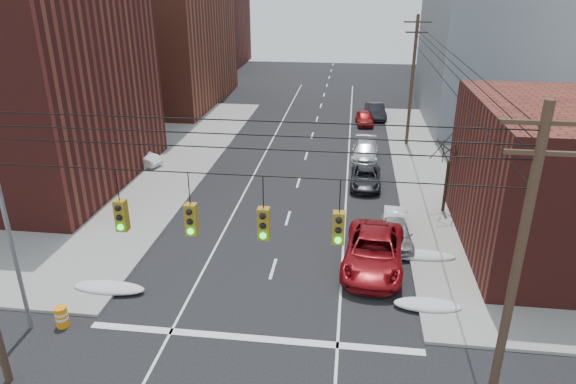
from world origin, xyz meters
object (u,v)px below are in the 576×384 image
(parked_car_f, at_px, (376,111))
(construction_barrel, at_px, (62,317))
(red_pickup, at_px, (374,252))
(parked_car_a, at_px, (396,233))
(lot_car_a, at_px, (138,157))
(parked_car_b, at_px, (395,224))
(parked_car_d, at_px, (365,151))
(parked_car_e, at_px, (364,118))
(lot_car_b, at_px, (133,138))
(lot_car_c, at_px, (23,181))
(lot_car_d, at_px, (90,141))
(parked_car_c, at_px, (366,178))

(parked_car_f, relative_size, construction_barrel, 5.02)
(red_pickup, height_order, parked_car_a, red_pickup)
(lot_car_a, bearing_deg, parked_car_b, -97.14)
(parked_car_b, bearing_deg, parked_car_d, 100.93)
(lot_car_a, bearing_deg, parked_car_a, -100.32)
(parked_car_b, bearing_deg, construction_barrel, -140.49)
(red_pickup, relative_size, parked_car_e, 1.62)
(parked_car_d, relative_size, lot_car_b, 1.09)
(lot_car_c, relative_size, lot_car_d, 1.20)
(lot_car_b, height_order, construction_barrel, lot_car_b)
(lot_car_a, height_order, lot_car_c, lot_car_c)
(parked_car_b, bearing_deg, parked_car_e, 97.54)
(lot_car_c, bearing_deg, lot_car_b, -42.53)
(lot_car_a, bearing_deg, parked_car_c, -78.12)
(lot_car_b, relative_size, lot_car_c, 1.00)
(lot_car_b, bearing_deg, parked_car_e, -53.31)
(lot_car_c, relative_size, construction_barrel, 4.95)
(lot_car_c, bearing_deg, parked_car_c, -104.82)
(parked_car_b, distance_m, parked_car_f, 26.34)
(parked_car_d, bearing_deg, parked_car_a, -81.05)
(parked_car_f, bearing_deg, parked_car_e, -121.85)
(red_pickup, bearing_deg, parked_car_b, 75.90)
(red_pickup, xyz_separation_m, parked_car_f, (0.98, 30.23, -0.11))
(construction_barrel, bearing_deg, lot_car_b, 106.15)
(lot_car_d, bearing_deg, lot_car_a, -101.93)
(lot_car_d, bearing_deg, parked_car_f, -41.54)
(parked_car_d, relative_size, lot_car_a, 1.31)
(red_pickup, distance_m, parked_car_c, 11.04)
(red_pickup, relative_size, lot_car_b, 1.38)
(parked_car_c, distance_m, lot_car_d, 23.90)
(parked_car_a, distance_m, parked_car_b, 1.33)
(parked_car_c, relative_size, lot_car_b, 0.97)
(lot_car_d, bearing_deg, lot_car_b, -50.58)
(lot_car_d, bearing_deg, red_pickup, -105.79)
(parked_car_c, relative_size, parked_car_f, 0.96)
(red_pickup, distance_m, parked_car_a, 2.90)
(lot_car_c, bearing_deg, construction_barrel, -167.11)
(parked_car_b, relative_size, parked_car_c, 0.86)
(parked_car_b, relative_size, parked_car_e, 0.98)
(parked_car_a, distance_m, lot_car_c, 25.37)
(parked_car_a, height_order, parked_car_e, parked_car_a)
(lot_car_c, xyz_separation_m, lot_car_d, (0.12, 9.42, -0.01))
(parked_car_d, height_order, construction_barrel, parked_car_d)
(construction_barrel, bearing_deg, parked_car_e, 69.09)
(parked_car_a, height_order, lot_car_c, lot_car_c)
(lot_car_a, bearing_deg, parked_car_d, -59.63)
(parked_car_f, height_order, lot_car_d, parked_car_f)
(parked_car_e, height_order, lot_car_d, lot_car_d)
(lot_car_b, xyz_separation_m, construction_barrel, (7.00, -24.17, -0.31))
(parked_car_b, xyz_separation_m, parked_car_c, (-1.60, 7.14, -0.01))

